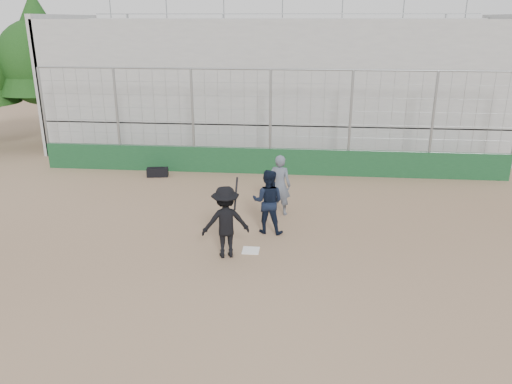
# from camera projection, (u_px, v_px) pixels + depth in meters

# --- Properties ---
(ground) EXTENTS (90.00, 90.00, 0.00)m
(ground) POSITION_uv_depth(u_px,v_px,m) (251.00, 251.00, 13.05)
(ground) COLOR brown
(ground) RESTS_ON ground
(home_plate) EXTENTS (0.44, 0.44, 0.02)m
(home_plate) POSITION_uv_depth(u_px,v_px,m) (251.00, 250.00, 13.05)
(home_plate) COLOR white
(home_plate) RESTS_ON ground
(backstop) EXTENTS (18.10, 0.25, 4.04)m
(backstop) POSITION_uv_depth(u_px,v_px,m) (270.00, 150.00, 19.32)
(backstop) COLOR #123B1E
(backstop) RESTS_ON ground
(bleachers) EXTENTS (20.25, 6.70, 6.98)m
(bleachers) POSITION_uv_depth(u_px,v_px,m) (278.00, 83.00, 23.33)
(bleachers) COLOR gray
(bleachers) RESTS_ON ground
(tree_left) EXTENTS (4.48, 4.48, 7.00)m
(tree_left) POSITION_uv_depth(u_px,v_px,m) (39.00, 50.00, 22.97)
(tree_left) COLOR #372014
(tree_left) RESTS_ON ground
(batter_at_plate) EXTENTS (1.35, 1.00, 2.01)m
(batter_at_plate) POSITION_uv_depth(u_px,v_px,m) (226.00, 222.00, 12.49)
(batter_at_plate) COLOR black
(batter_at_plate) RESTS_ON ground
(catcher_crouched) EXTENTS (1.01, 0.85, 1.24)m
(catcher_crouched) POSITION_uv_depth(u_px,v_px,m) (268.00, 212.00, 13.97)
(catcher_crouched) COLOR black
(catcher_crouched) RESTS_ON ground
(umpire) EXTENTS (0.78, 0.62, 1.70)m
(umpire) POSITION_uv_depth(u_px,v_px,m) (280.00, 188.00, 15.27)
(umpire) COLOR #505866
(umpire) RESTS_ON ground
(equipment_bag) EXTENTS (0.84, 0.46, 0.38)m
(equipment_bag) POSITION_uv_depth(u_px,v_px,m) (158.00, 172.00, 19.19)
(equipment_bag) COLOR black
(equipment_bag) RESTS_ON ground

